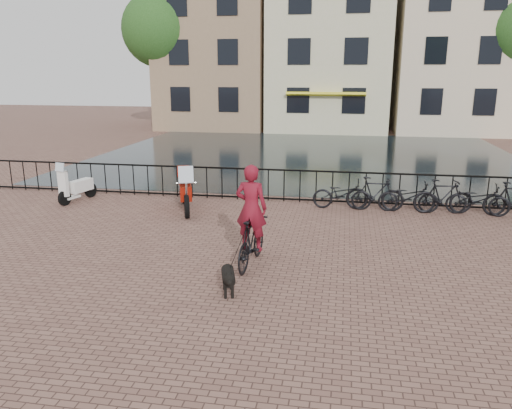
% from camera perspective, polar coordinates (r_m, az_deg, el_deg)
% --- Properties ---
extents(ground, '(100.00, 100.00, 0.00)m').
position_cam_1_polar(ground, '(8.36, -3.71, -13.26)').
color(ground, brown).
rests_on(ground, ground).
extents(canal_water, '(20.00, 20.00, 0.00)m').
position_cam_1_polar(canal_water, '(24.83, 5.83, 5.68)').
color(canal_water, black).
rests_on(canal_water, ground).
extents(railing, '(20.00, 0.05, 1.02)m').
position_cam_1_polar(railing, '(15.64, 3.22, 2.17)').
color(railing, black).
rests_on(railing, ground).
extents(canal_house_left, '(7.50, 9.00, 12.80)m').
position_cam_1_polar(canal_house_left, '(38.38, -4.17, 18.52)').
color(canal_house_left, '#896C4F').
rests_on(canal_house_left, ground).
extents(canal_house_mid, '(8.00, 9.50, 11.80)m').
position_cam_1_polar(canal_house_mid, '(37.22, 8.49, 17.74)').
color(canal_house_mid, beige).
rests_on(canal_house_mid, ground).
extents(canal_house_right, '(7.00, 9.00, 13.30)m').
position_cam_1_polar(canal_house_right, '(37.85, 21.36, 18.02)').
color(canal_house_right, beige).
rests_on(canal_house_right, ground).
extents(tree_far_left, '(5.04, 5.04, 9.27)m').
position_cam_1_polar(tree_far_left, '(36.58, -11.03, 18.99)').
color(tree_far_left, black).
rests_on(tree_far_left, ground).
extents(cyclist, '(0.84, 1.89, 2.52)m').
position_cam_1_polar(cyclist, '(10.28, -0.55, -1.99)').
color(cyclist, black).
rests_on(cyclist, ground).
extents(dog, '(0.50, 0.89, 0.57)m').
position_cam_1_polar(dog, '(9.21, -3.19, -8.54)').
color(dog, black).
rests_on(dog, ground).
extents(motorcycle, '(1.22, 2.16, 1.51)m').
position_cam_1_polar(motorcycle, '(14.67, -8.13, 2.20)').
color(motorcycle, '#97180B').
rests_on(motorcycle, ground).
extents(scooter, '(0.74, 1.52, 1.36)m').
position_cam_1_polar(scooter, '(16.58, -19.80, 2.65)').
color(scooter, white).
rests_on(scooter, ground).
extents(parked_bike_0, '(1.72, 0.60, 0.90)m').
position_cam_1_polar(parked_bike_0, '(14.97, 9.79, 1.18)').
color(parked_bike_0, black).
rests_on(parked_bike_0, ground).
extents(parked_bike_1, '(1.68, 0.52, 1.00)m').
position_cam_1_polar(parked_bike_1, '(14.98, 13.43, 1.19)').
color(parked_bike_1, black).
rests_on(parked_bike_1, ground).
extents(parked_bike_2, '(1.72, 0.61, 0.90)m').
position_cam_1_polar(parked_bike_2, '(15.08, 17.02, 0.84)').
color(parked_bike_2, black).
rests_on(parked_bike_2, ground).
extents(parked_bike_3, '(1.71, 0.67, 1.00)m').
position_cam_1_polar(parked_bike_3, '(15.22, 20.58, 0.85)').
color(parked_bike_3, black).
rests_on(parked_bike_3, ground).
extents(parked_bike_4, '(1.77, 0.78, 0.90)m').
position_cam_1_polar(parked_bike_4, '(15.44, 24.03, 0.51)').
color(parked_bike_4, black).
rests_on(parked_bike_4, ground).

